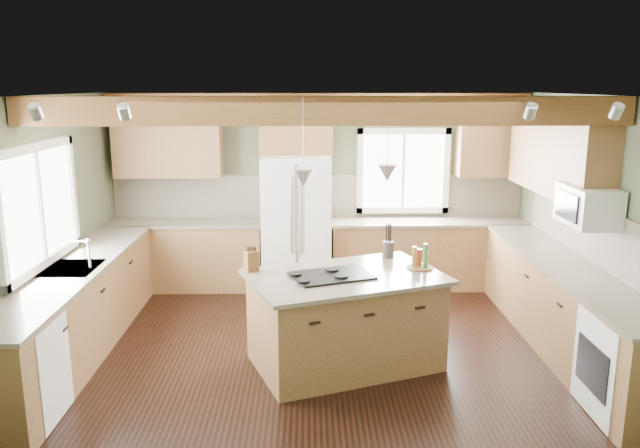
{
  "coord_description": "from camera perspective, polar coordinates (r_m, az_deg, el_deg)",
  "views": [
    {
      "loc": [
        -0.14,
        -5.95,
        2.7
      ],
      "look_at": [
        -0.02,
        0.3,
        1.3
      ],
      "focal_mm": 35.0,
      "sensor_mm": 36.0,
      "label": 1
    }
  ],
  "objects": [
    {
      "name": "floor",
      "position": [
        6.54,
        0.26,
        -11.78
      ],
      "size": [
        5.6,
        5.6,
        0.0
      ],
      "primitive_type": "plane",
      "color": "black",
      "rests_on": "ground"
    },
    {
      "name": "ceiling",
      "position": [
        5.95,
        0.29,
        11.66
      ],
      "size": [
        5.6,
        5.6,
        0.0
      ],
      "primitive_type": "plane",
      "rotation": [
        3.14,
        0.0,
        0.0
      ],
      "color": "silver",
      "rests_on": "wall_back"
    },
    {
      "name": "wall_back",
      "position": [
        8.57,
        -0.12,
        3.22
      ],
      "size": [
        5.6,
        0.0,
        5.6
      ],
      "primitive_type": "plane",
      "rotation": [
        1.57,
        0.0,
        0.0
      ],
      "color": "#49543B",
      "rests_on": "ground"
    },
    {
      "name": "wall_left",
      "position": [
        6.66,
        -24.56,
        -0.67
      ],
      "size": [
        0.0,
        5.0,
        5.0
      ],
      "primitive_type": "plane",
      "rotation": [
        1.57,
        0.0,
        1.57
      ],
      "color": "#49543B",
      "rests_on": "ground"
    },
    {
      "name": "wall_right",
      "position": [
        6.78,
        24.65,
        -0.46
      ],
      "size": [
        0.0,
        5.0,
        5.0
      ],
      "primitive_type": "plane",
      "rotation": [
        1.57,
        0.0,
        -1.57
      ],
      "color": "#49543B",
      "rests_on": "ground"
    },
    {
      "name": "ceiling_beam",
      "position": [
        5.72,
        0.35,
        10.32
      ],
      "size": [
        5.55,
        0.26,
        0.26
      ],
      "primitive_type": "cube",
      "color": "brown",
      "rests_on": "ceiling"
    },
    {
      "name": "soffit_trim",
      "position": [
        8.35,
        -0.11,
        11.53
      ],
      "size": [
        5.55,
        0.2,
        0.1
      ],
      "primitive_type": "cube",
      "color": "brown",
      "rests_on": "ceiling"
    },
    {
      "name": "backsplash_back",
      "position": [
        8.57,
        -0.12,
        2.61
      ],
      "size": [
        5.58,
        0.03,
        0.58
      ],
      "primitive_type": "cube",
      "color": "brown",
      "rests_on": "wall_back"
    },
    {
      "name": "backsplash_right",
      "position": [
        6.84,
        24.29,
        -1.1
      ],
      "size": [
        0.03,
        3.7,
        0.58
      ],
      "primitive_type": "cube",
      "color": "brown",
      "rests_on": "wall_right"
    },
    {
      "name": "base_cab_back_left",
      "position": [
        8.62,
        -12.09,
        -2.87
      ],
      "size": [
        2.02,
        0.6,
        0.88
      ],
      "primitive_type": "cube",
      "color": "brown",
      "rests_on": "floor"
    },
    {
      "name": "counter_back_left",
      "position": [
        8.51,
        -12.23,
        0.12
      ],
      "size": [
        2.06,
        0.64,
        0.04
      ],
      "primitive_type": "cube",
      "color": "#50473A",
      "rests_on": "base_cab_back_left"
    },
    {
      "name": "base_cab_back_right",
      "position": [
        8.61,
        9.89,
        -2.78
      ],
      "size": [
        2.62,
        0.6,
        0.88
      ],
      "primitive_type": "cube",
      "color": "brown",
      "rests_on": "floor"
    },
    {
      "name": "counter_back_right",
      "position": [
        8.5,
        10.0,
        0.21
      ],
      "size": [
        2.66,
        0.64,
        0.04
      ],
      "primitive_type": "cube",
      "color": "#50473A",
      "rests_on": "base_cab_back_right"
    },
    {
      "name": "base_cab_left",
      "position": [
        6.83,
        -21.4,
        -7.61
      ],
      "size": [
        0.6,
        3.7,
        0.88
      ],
      "primitive_type": "cube",
      "color": "brown",
      "rests_on": "floor"
    },
    {
      "name": "counter_left",
      "position": [
        6.69,
        -21.72,
        -3.9
      ],
      "size": [
        0.64,
        3.74,
        0.04
      ],
      "primitive_type": "cube",
      "color": "#50473A",
      "rests_on": "base_cab_left"
    },
    {
      "name": "base_cab_right",
      "position": [
        6.93,
        21.57,
        -7.32
      ],
      "size": [
        0.6,
        3.7,
        0.88
      ],
      "primitive_type": "cube",
      "color": "brown",
      "rests_on": "floor"
    },
    {
      "name": "counter_right",
      "position": [
        6.8,
        21.88,
        -3.67
      ],
      "size": [
        0.64,
        3.74,
        0.04
      ],
      "primitive_type": "cube",
      "color": "#50473A",
      "rests_on": "base_cab_right"
    },
    {
      "name": "upper_cab_back_left",
      "position": [
        8.51,
        -13.73,
        7.22
      ],
      "size": [
        1.4,
        0.35,
        0.9
      ],
      "primitive_type": "cube",
      "color": "brown",
      "rests_on": "wall_back"
    },
    {
      "name": "upper_cab_over_fridge",
      "position": [
        8.29,
        -2.2,
        8.82
      ],
      "size": [
        0.96,
        0.35,
        0.7
      ],
      "primitive_type": "cube",
      "color": "brown",
      "rests_on": "wall_back"
    },
    {
      "name": "upper_cab_right",
      "position": [
        7.43,
        20.92,
        6.0
      ],
      "size": [
        0.35,
        2.2,
        0.9
      ],
      "primitive_type": "cube",
      "color": "brown",
      "rests_on": "wall_right"
    },
    {
      "name": "upper_cab_back_corner",
      "position": [
        8.66,
        15.42,
        7.21
      ],
      "size": [
        0.9,
        0.35,
        0.9
      ],
      "primitive_type": "cube",
      "color": "brown",
      "rests_on": "wall_back"
    },
    {
      "name": "window_left",
      "position": [
        6.65,
        -24.43,
        1.53
      ],
      "size": [
        0.04,
        1.6,
        1.05
      ],
      "primitive_type": "cube",
      "color": "white",
      "rests_on": "wall_left"
    },
    {
      "name": "window_back",
      "position": [
        8.61,
        7.59,
        4.84
      ],
      "size": [
        1.1,
        0.04,
        1.0
      ],
      "primitive_type": "cube",
      "color": "white",
      "rests_on": "wall_back"
    },
    {
      "name": "sink",
      "position": [
        6.69,
        -21.72,
        -3.86
      ],
      "size": [
        0.5,
        0.65,
        0.03
      ],
      "primitive_type": "cube",
      "color": "#262628",
      "rests_on": "counter_left"
    },
    {
      "name": "faucet",
      "position": [
        6.59,
        -20.36,
        -2.68
      ],
      "size": [
        0.02,
        0.02,
        0.28
      ],
      "primitive_type": "cylinder",
      "color": "#B2B2B7",
      "rests_on": "sink"
    },
    {
      "name": "dishwasher",
      "position": [
        5.72,
        -25.81,
        -12.09
      ],
      "size": [
        0.6,
        0.6,
        0.84
      ],
      "primitive_type": "cube",
      "color": "white",
      "rests_on": "floor"
    },
    {
      "name": "oven",
      "position": [
        5.85,
        26.37,
        -11.62
      ],
      "size": [
        0.6,
        0.72,
        0.84
      ],
      "primitive_type": "cube",
      "color": "white",
      "rests_on": "floor"
    },
    {
      "name": "microwave",
      "position": [
        6.6,
        23.31,
        1.55
      ],
      "size": [
        0.4,
        0.7,
        0.38
      ],
      "primitive_type": "cube",
      "color": "white",
      "rests_on": "wall_right"
    },
    {
      "name": "pendant_left",
      "position": [
        5.62,
        -1.53,
        4.23
      ],
      "size": [
        0.18,
        0.18,
        0.16
      ],
      "primitive_type": "cone",
      "rotation": [
        3.14,
        0.0,
        0.0
      ],
      "color": "#B2B2B7",
      "rests_on": "ceiling"
    },
    {
      "name": "pendant_right",
      "position": [
        5.97,
        6.17,
        4.65
      ],
      "size": [
        0.18,
        0.18,
        0.16
      ],
      "primitive_type": "cone",
      "rotation": [
        3.14,
        0.0,
        0.0
      ],
      "color": "#B2B2B7",
      "rests_on": "ceiling"
    },
    {
      "name": "refrigerator",
      "position": [
        8.27,
        -2.15,
        0.05
      ],
      "size": [
        0.9,
        0.74,
        1.8
      ],
      "primitive_type": "cube",
      "color": "white",
      "rests_on": "floor"
    },
    {
      "name": "island",
      "position": [
        6.15,
        2.31,
        -8.93
      ],
      "size": [
        1.95,
        1.57,
        0.88
      ],
      "primitive_type": "cube",
      "rotation": [
        0.0,
        0.0,
        0.36
      ],
      "color": "brown",
      "rests_on": "floor"
    },
    {
      "name": "island_top",
      "position": [
        6.0,
        2.35,
        -4.85
      ],
      "size": [
        2.1,
        1.71,
        0.04
      ],
      "primitive_type": "cube",
      "rotation": [
        0.0,
        0.0,
        0.36
      ],
      "color": "#50473A",
      "rests_on": "island"
    },
    {
      "name": "cooktop",
      "position": [
        5.94,
        1.1,
        -4.72
      ],
      "size": [
        0.86,
        0.72,
        0.02
      ],
      "primitive_type": "cube",
      "rotation": [
        0.0,
        0.0,
        0.36
      ],
      "color": "black",
      "rests_on": "island_top"
    },
    {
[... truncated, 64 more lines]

